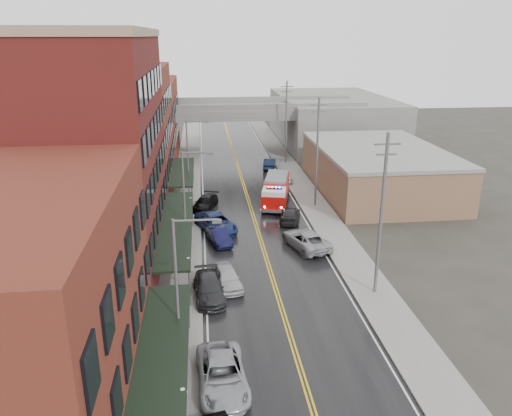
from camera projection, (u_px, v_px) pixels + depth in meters
road at (256, 225)px, 50.28m from camera, size 11.00×160.00×0.02m
sidewalk_left at (183, 227)px, 49.50m from camera, size 3.00×160.00×0.15m
sidewalk_right at (327, 221)px, 51.02m from camera, size 3.00×160.00×0.15m
curb_left at (200, 226)px, 49.67m from camera, size 0.30×160.00×0.15m
curb_right at (311, 222)px, 50.85m from camera, size 0.30×160.00×0.15m
brick_building_a at (27, 318)px, 22.52m from camera, size 9.00×18.00×12.00m
brick_building_b at (98, 157)px, 39.38m from camera, size 9.00×20.00×18.00m
brick_building_c at (129, 134)px, 56.31m from camera, size 9.00×15.00×15.00m
brick_building_far at (145, 122)px, 73.23m from camera, size 9.00×20.00×12.00m
tan_building at (378, 171)px, 60.52m from camera, size 14.00×22.00×5.00m
right_far_block at (332, 119)px, 88.41m from camera, size 18.00×30.00×8.00m
awning_0 at (161, 365)px, 24.11m from camera, size 2.60×16.00×3.09m
awning_1 at (177, 225)px, 41.95m from camera, size 2.60×18.00×3.09m
awning_2 at (183, 172)px, 58.39m from camera, size 2.60×13.00×3.09m
globe_lamp_0 at (183, 403)px, 22.57m from camera, size 0.44×0.44×3.12m
globe_lamp_1 at (189, 268)px, 35.71m from camera, size 0.44×0.44×3.12m
globe_lamp_2 at (191, 205)px, 48.86m from camera, size 0.44×0.44×3.12m
street_lamp_0 at (181, 285)px, 27.24m from camera, size 2.64×0.22×9.00m
street_lamp_1 at (187, 196)px, 42.27m from camera, size 2.64×0.22×9.00m
street_lamp_2 at (190, 154)px, 57.30m from camera, size 2.64×0.22×9.00m
utility_pole_0 at (381, 213)px, 34.88m from camera, size 1.80×0.24×12.00m
utility_pole_1 at (317, 151)px, 53.66m from camera, size 1.80×0.24×12.00m
utility_pole_2 at (286, 121)px, 72.44m from camera, size 1.80×0.24×12.00m
overpass at (234, 117)px, 78.37m from camera, size 40.00×10.00×7.50m
fire_truck at (276, 190)px, 55.99m from camera, size 4.68×8.58×3.00m
parked_car_left_2 at (222, 375)px, 26.83m from camera, size 2.92×5.79×1.57m
parked_car_left_3 at (209, 288)px, 36.09m from camera, size 2.46×5.27×1.49m
parked_car_left_4 at (227, 277)px, 37.70m from camera, size 2.54×4.66×1.50m
parked_car_left_5 at (219, 236)px, 45.64m from camera, size 2.47×4.52×1.41m
parked_car_left_6 at (216, 223)px, 48.47m from camera, size 4.56×6.51×1.65m
parked_car_left_7 at (205, 203)px, 54.64m from camera, size 3.43×5.21×1.40m
parked_car_right_0 at (306, 239)px, 44.59m from camera, size 4.23×6.31×1.61m
parked_car_right_1 at (290, 215)px, 51.05m from camera, size 3.00×5.12×1.39m
parked_car_right_2 at (281, 177)px, 64.65m from camera, size 2.77×4.47×1.42m
parked_car_right_3 at (270, 163)px, 71.27m from camera, size 2.44×4.83×1.52m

